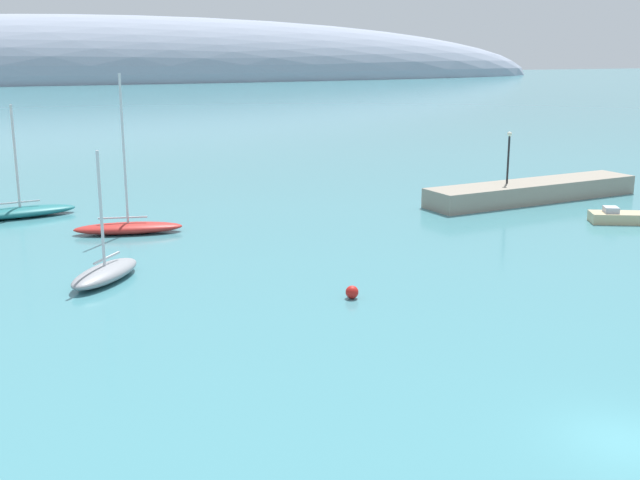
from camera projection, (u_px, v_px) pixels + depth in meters
water at (624, 442)px, 25.19m from camera, size 600.00×600.00×0.00m
breakwater_rocks at (533, 191)px, 63.42m from camera, size 19.22×6.29×1.50m
distant_ridge at (77, 81)px, 255.41m from camera, size 330.54×50.86×41.42m
sailboat_red_near_shore at (128, 226)px, 52.49m from camera, size 7.22×3.06×10.31m
sailboat_grey_outer_mooring at (105, 272)px, 41.98m from camera, size 4.87×5.67×6.89m
sailboat_teal_end_of_line at (20, 211)px, 57.34m from camera, size 8.02×3.56×8.01m
motorboat_sand_foreground at (619, 217)px, 55.63m from camera, size 4.42×3.21×1.12m
mooring_buoy_red at (352, 292)px, 39.20m from camera, size 0.64×0.64×0.64m
harbor_lamp_post at (509, 151)px, 61.88m from camera, size 0.36×0.36×4.03m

